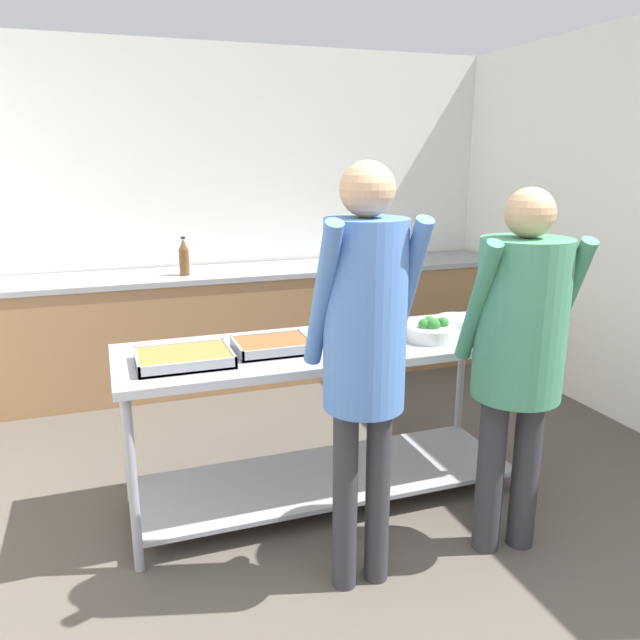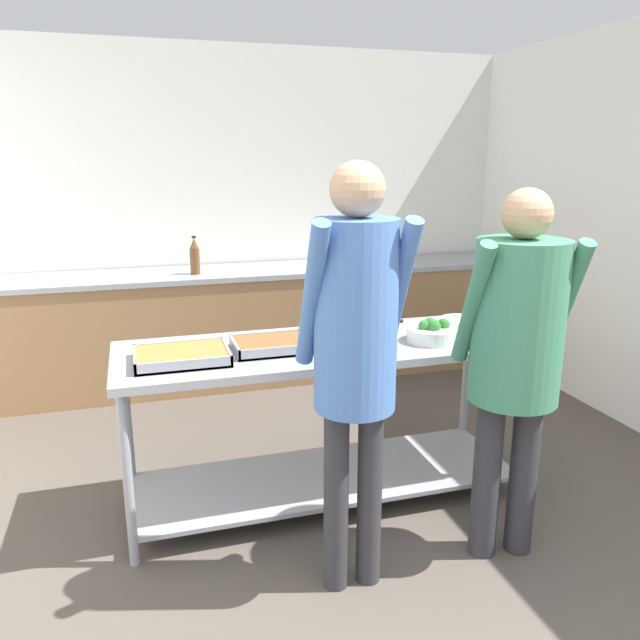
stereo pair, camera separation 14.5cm
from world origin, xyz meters
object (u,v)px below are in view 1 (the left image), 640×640
Objects in this scene: plate_stack at (457,321)px; water_bottle at (184,258)px; serving_tray_vegetables at (184,358)px; broccoli_bowl at (432,331)px; guest_serving_right at (519,339)px; serving_tray_roast at (273,346)px; guest_serving_left at (365,335)px; sauce_pan at (351,330)px.

plate_stack is 2.20m from water_bottle.
serving_tray_vegetables reaches higher than plate_stack.
guest_serving_right reaches higher than broccoli_bowl.
broccoli_bowl is at bearing -63.32° from water_bottle.
guest_serving_left is (0.19, -0.68, 0.22)m from serving_tray_roast.
guest_serving_left is at bearing -179.00° from guest_serving_right.
plate_stack is at bearing 36.67° from broccoli_bowl.
sauce_pan is (0.44, 0.07, 0.02)m from serving_tray_roast.
broccoli_bowl is (0.83, -0.09, 0.02)m from serving_tray_roast.
guest_serving_right is 2.79m from water_bottle.
serving_tray_vegetables is at bearing 155.75° from guest_serving_right.
serving_tray_roast is at bearing -170.85° from sauce_pan.
serving_tray_roast reaches higher than plate_stack.
guest_serving_left is 0.74m from guest_serving_right.
plate_stack is 0.14× the size of guest_serving_right.
guest_serving_right is (0.49, -0.74, 0.11)m from sauce_pan.
serving_tray_roast is at bearing -174.00° from plate_stack.
water_bottle is at bearing 108.63° from sauce_pan.
water_bottle is at bearing 82.36° from serving_tray_vegetables.
serving_tray_vegetables is 1.17× the size of serving_tray_roast.
guest_serving_left is at bearing -108.45° from sauce_pan.
guest_serving_right is at bearing -35.64° from serving_tray_roast.
sauce_pan is at bearing -176.11° from plate_stack.
serving_tray_vegetables is 0.91m from guest_serving_left.
broccoli_bowl reaches higher than sauce_pan.
guest_serving_right reaches higher than serving_tray_vegetables.
guest_serving_right is 5.74× the size of water_bottle.
guest_serving_left is at bearing -45.06° from serving_tray_vegetables.
guest_serving_left reaches higher than serving_tray_vegetables.
water_bottle is at bearing 95.22° from serving_tray_roast.
sauce_pan is at bearing -71.37° from water_bottle.
serving_tray_roast is at bearing 173.60° from broccoli_bowl.
serving_tray_roast is 1.43× the size of broccoli_bowl.
broccoli_bowl is at bearing -1.83° from serving_tray_vegetables.
plate_stack is at bearing 3.89° from sauce_pan.
serving_tray_vegetables is 1.82× the size of plate_stack.
plate_stack is at bearing 6.00° from serving_tray_roast.
guest_serving_right is (1.36, -0.61, 0.13)m from serving_tray_vegetables.
guest_serving_left is (0.63, -0.63, 0.22)m from serving_tray_vegetables.
serving_tray_roast is 1.11m from plate_stack.
serving_tray_roast is 0.83× the size of sauce_pan.
water_bottle reaches higher than broccoli_bowl.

